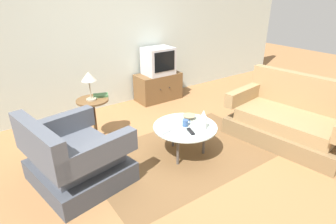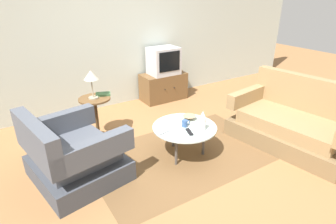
{
  "view_description": "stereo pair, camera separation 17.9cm",
  "coord_description": "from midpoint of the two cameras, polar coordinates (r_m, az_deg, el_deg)",
  "views": [
    {
      "loc": [
        -1.99,
        -2.42,
        2.04
      ],
      "look_at": [
        -0.07,
        0.29,
        0.55
      ],
      "focal_mm": 29.52,
      "sensor_mm": 36.0,
      "label": 1
    },
    {
      "loc": [
        -1.84,
        -2.52,
        2.04
      ],
      "look_at": [
        -0.07,
        0.29,
        0.55
      ],
      "focal_mm": 29.52,
      "sensor_mm": 36.0,
      "label": 2
    }
  ],
  "objects": [
    {
      "name": "couch",
      "position": [
        4.3,
        22.8,
        -1.77
      ],
      "size": [
        1.12,
        1.72,
        0.92
      ],
      "rotation": [
        0.0,
        0.0,
        1.72
      ],
      "color": "brown",
      "rests_on": "ground"
    },
    {
      "name": "vase",
      "position": [
        3.45,
        5.82,
        -1.66
      ],
      "size": [
        0.09,
        0.09,
        0.25
      ],
      "color": "white",
      "rests_on": "coffee_table"
    },
    {
      "name": "tv_remote_dark",
      "position": [
        3.41,
        3.21,
        -4.02
      ],
      "size": [
        0.09,
        0.17,
        0.02
      ],
      "rotation": [
        0.0,
        0.0,
        1.27
      ],
      "color": "black",
      "rests_on": "coffee_table"
    },
    {
      "name": "tv_remote_silver",
      "position": [
        3.39,
        -2.07,
        -4.2
      ],
      "size": [
        0.17,
        0.08,
        0.02
      ],
      "rotation": [
        0.0,
        0.0,
        0.2
      ],
      "color": "#B2B2B7",
      "rests_on": "coffee_table"
    },
    {
      "name": "table_lamp",
      "position": [
        3.92,
        -17.33,
        6.7
      ],
      "size": [
        0.2,
        0.2,
        0.4
      ],
      "color": "#9E937A",
      "rests_on": "side_table"
    },
    {
      "name": "mug",
      "position": [
        3.54,
        2.21,
        -2.28
      ],
      "size": [
        0.12,
        0.07,
        0.09
      ],
      "color": "#335184",
      "rests_on": "coffee_table"
    },
    {
      "name": "armchair",
      "position": [
        3.32,
        -20.25,
        -9.2
      ],
      "size": [
        1.09,
        1.15,
        0.84
      ],
      "rotation": [
        0.0,
        0.0,
        -1.39
      ],
      "color": "#3E424B",
      "rests_on": "ground"
    },
    {
      "name": "coffee_table",
      "position": [
        3.57,
        2.12,
        -3.39
      ],
      "size": [
        0.83,
        0.83,
        0.42
      ],
      "color": "#B2C6C1",
      "rests_on": "ground"
    },
    {
      "name": "bowl",
      "position": [
        3.74,
        2.99,
        -1.07
      ],
      "size": [
        0.18,
        0.18,
        0.05
      ],
      "color": "tan",
      "rests_on": "coffee_table"
    },
    {
      "name": "television",
      "position": [
        5.33,
        -3.0,
        10.47
      ],
      "size": [
        0.55,
        0.44,
        0.51
      ],
      "color": "#B7B7BC",
      "rests_on": "tv_stand"
    },
    {
      "name": "back_wall",
      "position": [
        5.14,
        -13.65,
        15.81
      ],
      "size": [
        9.0,
        0.12,
        2.7
      ],
      "primitive_type": "cube",
      "color": "#B2BCB2",
      "rests_on": "ground"
    },
    {
      "name": "tv_stand",
      "position": [
        5.49,
        -2.98,
        5.24
      ],
      "size": [
        0.87,
        0.48,
        0.53
      ],
      "color": "brown",
      "rests_on": "ground"
    },
    {
      "name": "area_rug",
      "position": [
        3.77,
        2.03,
        -8.6
      ],
      "size": [
        2.45,
        1.53,
        0.0
      ],
      "primitive_type": "cube",
      "color": "brown",
      "rests_on": "ground"
    },
    {
      "name": "ground_plane",
      "position": [
        3.73,
        2.11,
        -9.0
      ],
      "size": [
        16.0,
        16.0,
        0.0
      ],
      "primitive_type": "plane",
      "color": "olive"
    },
    {
      "name": "side_table",
      "position": [
        4.09,
        -16.33,
        0.15
      ],
      "size": [
        0.45,
        0.45,
        0.62
      ],
      "color": "brown",
      "rests_on": "ground"
    },
    {
      "name": "book",
      "position": [
        4.11,
        -14.95,
        3.34
      ],
      "size": [
        0.24,
        0.2,
        0.03
      ],
      "rotation": [
        0.0,
        0.0,
        -0.35
      ],
      "color": "#3D663D",
      "rests_on": "side_table"
    }
  ]
}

